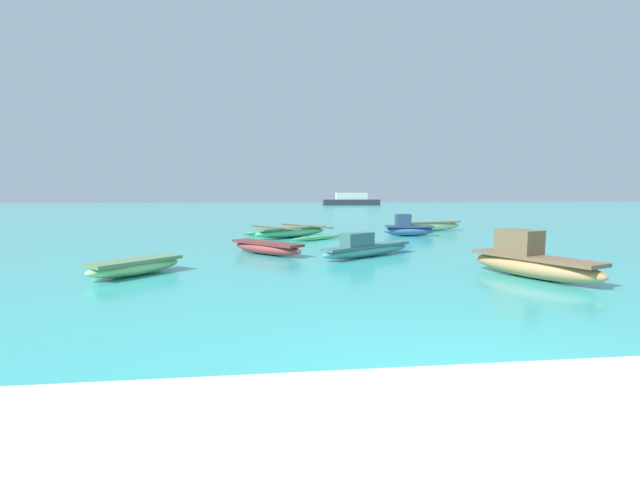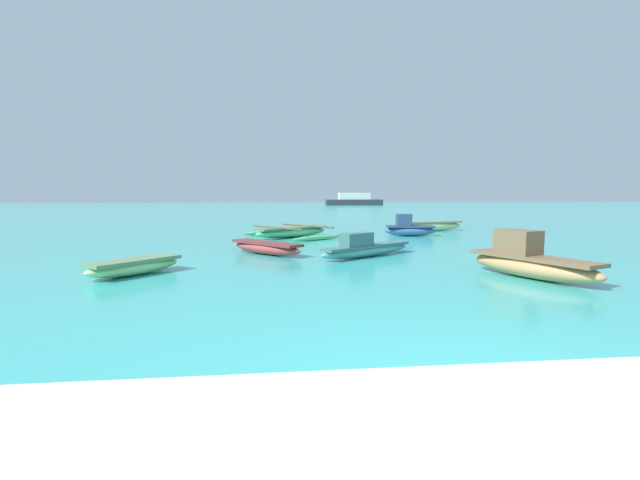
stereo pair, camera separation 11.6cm
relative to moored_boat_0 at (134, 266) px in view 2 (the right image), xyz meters
The scene contains 9 objects.
ground_plane 8.61m from the moored_boat_0, 55.13° to the right, with size 240.00×240.00×0.00m.
moored_boat_0 is the anchor object (origin of this frame).
moored_boat_1 4.30m from the moored_boat_0, 47.24° to the left, with size 2.40×2.59×0.39m.
moored_boat_2 8.79m from the moored_boat_0, ahead, with size 1.81×3.10×1.02m.
moored_boat_3 6.26m from the moored_boat_0, 21.48° to the left, with size 3.27×2.54×0.73m.
moored_boat_4 9.42m from the moored_boat_0, 65.24° to the left, with size 4.36×4.53×0.49m.
moored_boat_5 12.57m from the moored_boat_0, 43.10° to the left, with size 2.35×1.09×0.98m.
moored_boat_6 15.59m from the moored_boat_0, 45.14° to the left, with size 4.03×1.67×0.50m.
distant_ferry 77.06m from the moored_boat_0, 75.54° to the left, with size 11.29×2.48×2.48m.
Camera 2 is at (-1.78, -2.89, 1.77)m, focal length 24.00 mm.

